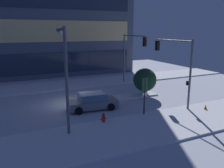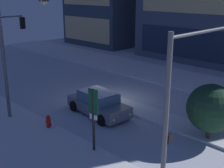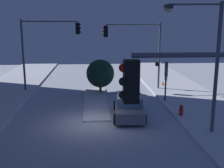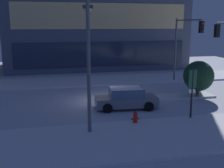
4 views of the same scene
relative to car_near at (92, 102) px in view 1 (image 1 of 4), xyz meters
name	(u,v)px [view 1 (image 1 of 4)]	position (x,y,z in m)	size (l,w,h in m)	color
ground	(72,104)	(-1.22, 2.34, -0.71)	(52.00, 52.00, 0.00)	silver
curb_strip_near	(104,136)	(-1.22, -5.55, -0.64)	(52.00, 5.20, 0.14)	silver
curb_strip_far	(55,86)	(-1.22, 10.24, -0.64)	(52.00, 5.20, 0.14)	silver
median_strip	(117,98)	(3.48, 2.12, -0.64)	(9.00, 1.80, 0.14)	silver
car_near	(92,102)	(0.00, 0.00, 0.00)	(4.54, 2.30, 1.49)	slate
traffic_light_corner_near_right	(175,59)	(7.52, -1.74, 3.56)	(0.32, 5.25, 6.16)	#565960
traffic_light_corner_far_right	(132,50)	(7.58, 6.41, 3.80)	(0.32, 5.22, 6.41)	#565960
street_lamp_arched	(65,64)	(-3.12, -3.41, 3.99)	(0.77, 2.97, 7.13)	#565960
fire_hydrant	(103,118)	(-0.38, -3.41, -0.30)	(0.48, 0.26, 0.84)	red
parking_info_sign	(145,92)	(3.27, -3.30, 1.32)	(0.55, 0.12, 3.18)	black
decorated_tree_median	(145,80)	(6.50, 1.67, 1.06)	(2.44, 2.44, 2.99)	#473323
construction_cone	(206,108)	(8.82, -4.52, -0.44)	(0.36, 0.36, 0.55)	orange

